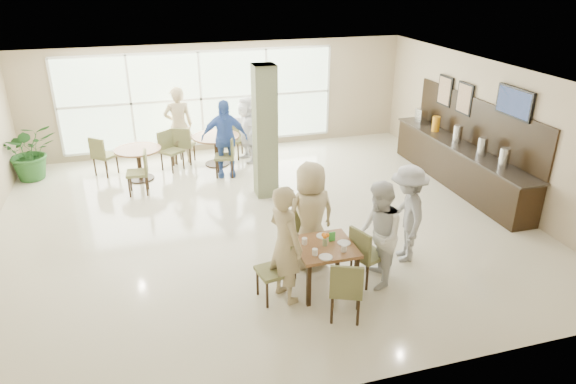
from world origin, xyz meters
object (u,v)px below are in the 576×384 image
object	(u,v)px
round_table_left	(138,156)
buffet_counter	(460,162)
round_table_right	(216,142)
teen_right	(378,235)
teen_left	(285,244)
adult_b	(247,129)
main_table	(325,251)
teen_standing	(407,214)
adult_standing	(179,126)
adult_a	(224,138)
potted_plant	(30,151)
teen_far	(310,216)

from	to	relation	value
round_table_left	buffet_counter	size ratio (longest dim) A/B	0.22
round_table_right	teen_right	distance (m)	6.11
teen_left	adult_b	distance (m)	5.98
main_table	round_table_left	world-z (taller)	same
main_table	buffet_counter	world-z (taller)	buffet_counter
teen_left	teen_right	bearing A→B (deg)	-112.41
adult_b	buffet_counter	bearing A→B (deg)	41.00
teen_left	teen_standing	distance (m)	2.29
main_table	adult_standing	bearing A→B (deg)	104.32
round_table_right	teen_right	size ratio (longest dim) A/B	0.68
main_table	round_table_right	distance (m)	5.85
round_table_left	adult_standing	xyz separation A→B (m)	(1.03, 0.84, 0.40)
adult_b	teen_right	bearing A→B (deg)	-7.54
teen_left	adult_a	xyz separation A→B (m)	(-0.02, 5.08, 0.00)
round_table_left	potted_plant	bearing A→B (deg)	162.66
potted_plant	adult_standing	world-z (taller)	adult_standing
buffet_counter	teen_far	bearing A→B (deg)	-152.04
teen_far	teen_standing	world-z (taller)	teen_far
adult_b	adult_standing	xyz separation A→B (m)	(-1.64, 0.30, 0.15)
teen_standing	adult_b	bearing A→B (deg)	-150.51
main_table	adult_standing	xyz separation A→B (m)	(-1.58, 6.18, 0.32)
adult_a	teen_left	bearing A→B (deg)	-81.16
buffet_counter	teen_right	world-z (taller)	buffet_counter
main_table	adult_b	size ratio (longest dim) A/B	0.54
teen_far	adult_a	size ratio (longest dim) A/B	0.99
main_table	potted_plant	distance (m)	7.86
main_table	potted_plant	world-z (taller)	potted_plant
main_table	adult_standing	size ratio (longest dim) A/B	0.45
teen_right	potted_plant	bearing A→B (deg)	-123.22
teen_left	adult_a	world-z (taller)	adult_a
potted_plant	teen_left	world-z (taller)	teen_left
teen_left	teen_far	world-z (taller)	teen_left
adult_a	teen_right	bearing A→B (deg)	-65.41
potted_plant	teen_standing	xyz separation A→B (m)	(6.58, -5.63, 0.18)
teen_left	adult_a	bearing A→B (deg)	-20.55
round_table_left	buffet_counter	bearing A→B (deg)	-18.77
main_table	adult_b	xyz separation A→B (m)	(0.07, 5.88, 0.17)
adult_standing	round_table_right	bearing A→B (deg)	153.79
round_table_right	adult_a	world-z (taller)	adult_a
adult_a	round_table_left	bearing A→B (deg)	179.52
potted_plant	adult_a	xyz separation A→B (m)	(4.34, -1.06, 0.25)
round_table_right	teen_far	bearing A→B (deg)	-81.66
main_table	buffet_counter	size ratio (longest dim) A/B	0.19
main_table	teen_right	size ratio (longest dim) A/B	0.51
teen_left	teen_standing	size ratio (longest dim) A/B	1.08
round_table_left	teen_right	size ratio (longest dim) A/B	0.62
round_table_right	potted_plant	bearing A→B (deg)	176.24
adult_b	adult_standing	distance (m)	1.68
teen_right	teen_standing	size ratio (longest dim) A/B	1.02
main_table	teen_left	bearing A→B (deg)	-174.36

